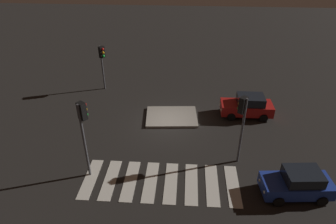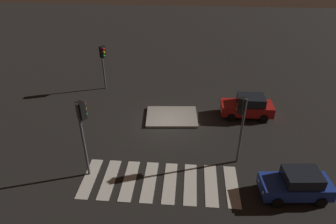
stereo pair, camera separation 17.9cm
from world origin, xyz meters
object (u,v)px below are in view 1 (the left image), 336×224
object	(u,v)px
traffic_island	(172,117)
traffic_light_south	(83,122)
car_blue	(298,183)
traffic_light_east	(242,114)
traffic_light_west	(102,57)
car_red	(247,106)

from	to	relation	value
traffic_island	traffic_light_south	size ratio (longest dim) A/B	0.85
car_blue	traffic_light_east	xyz separation A→B (m)	(-2.83, 2.61, 2.54)
car_blue	traffic_light_west	size ratio (longest dim) A/B	0.96
traffic_island	car_red	world-z (taller)	car_red
car_blue	traffic_light_south	bearing A→B (deg)	-9.27
traffic_island	car_blue	world-z (taller)	car_blue
traffic_island	car_red	size ratio (longest dim) A/B	1.03
traffic_island	traffic_light_east	distance (m)	7.01
traffic_island	traffic_light_south	bearing A→B (deg)	-123.90
traffic_light_south	traffic_light_east	bearing A→B (deg)	-41.92
car_red	traffic_light_south	world-z (taller)	traffic_light_south
traffic_light_east	traffic_light_south	world-z (taller)	traffic_light_south
car_blue	traffic_light_south	xyz separation A→B (m)	(-11.32, 0.83, 2.79)
car_red	traffic_light_south	size ratio (longest dim) A/B	0.82
car_blue	traffic_light_west	distance (m)	17.66
traffic_light_east	traffic_island	bearing A→B (deg)	-7.13
traffic_island	car_blue	size ratio (longest dim) A/B	1.06
traffic_island	car_red	xyz separation A→B (m)	(5.66, 0.74, 0.74)
car_blue	car_red	xyz separation A→B (m)	(-1.38, 7.94, 0.04)
traffic_island	traffic_light_east	xyz separation A→B (m)	(4.21, -4.58, 3.23)
car_red	traffic_light_south	distance (m)	12.52
traffic_light_west	traffic_light_south	distance (m)	10.90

